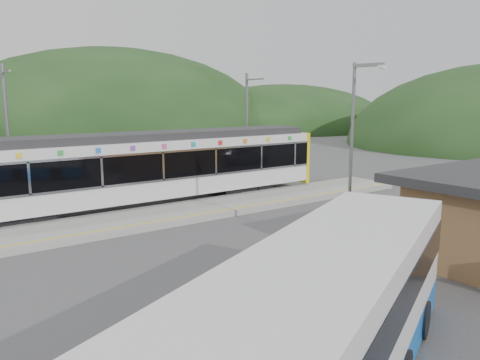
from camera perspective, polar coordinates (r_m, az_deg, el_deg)
ground at (r=19.85m, az=-0.53°, el=-5.93°), size 120.00×120.00×0.00m
hills at (r=27.61m, az=3.57°, el=-1.45°), size 146.00×149.00×26.00m
platform at (r=22.50m, az=-5.42°, el=-3.69°), size 26.00×3.20×0.30m
yellow_line at (r=21.38m, az=-3.65°, el=-3.95°), size 26.00×0.10×0.01m
train at (r=23.82m, az=-11.98°, el=1.59°), size 20.44×3.01×3.74m
catenary_mast_west at (r=24.53m, az=-26.42°, el=4.74°), size 0.18×1.80×7.00m
catenary_mast_east at (r=30.20m, az=0.87°, el=6.53°), size 0.18×1.80×7.00m
bus at (r=8.47m, az=9.78°, el=-18.49°), size 10.69×6.64×2.90m
lamp_post at (r=17.22m, az=13.80°, el=4.76°), size 0.39×1.19×6.66m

